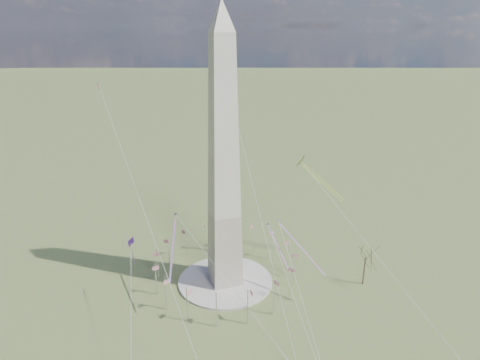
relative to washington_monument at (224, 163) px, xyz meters
name	(u,v)px	position (x,y,z in m)	size (l,w,h in m)	color
ground	(225,282)	(0.00, 0.00, -47.95)	(2000.00, 2000.00, 0.00)	#4C6130
plaza	(225,281)	(0.00, 0.00, -47.55)	(36.00, 36.00, 0.80)	#B9B3A9
washington_monument	(224,163)	(0.00, 0.00, 0.00)	(15.56, 15.56, 100.00)	#B0A093
flagpole_ring	(225,265)	(0.00, 0.00, -40.68)	(54.40, 54.40, 13.00)	white
tree_near	(366,256)	(49.35, -17.72, -35.79)	(9.75, 9.75, 17.06)	#4D3A2F
kite_delta_black	(303,163)	(38.40, 15.27, -8.58)	(18.03, 18.74, 17.46)	black
kite_diamond_purple	(131,244)	(-33.53, -2.29, -24.93)	(1.94, 3.47, 10.85)	#4C1C80
kite_streamer_left	(294,239)	(22.14, -12.62, -26.98)	(11.40, 19.96, 15.04)	red
kite_streamer_mid	(174,237)	(-19.17, -2.82, -24.08)	(7.69, 21.44, 15.13)	red
kite_streamer_right	(275,241)	(22.81, 5.68, -36.90)	(3.07, 18.31, 12.57)	red
kite_small_red	(98,84)	(-38.33, 39.52, 23.56)	(1.31, 1.85, 3.85)	red
kite_small_white	(227,83)	(14.03, 42.23, 21.85)	(1.15, 1.78, 3.92)	white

